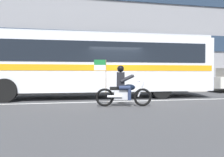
# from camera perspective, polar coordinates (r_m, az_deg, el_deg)

# --- Properties ---
(ground_plane) EXTENTS (60.00, 60.00, 0.00)m
(ground_plane) POSITION_cam_1_polar(r_m,az_deg,el_deg) (9.93, 1.13, -5.89)
(ground_plane) COLOR #3D3D3F
(sidewalk_curb) EXTENTS (28.00, 3.80, 0.15)m
(sidewalk_curb) POSITION_cam_1_polar(r_m,az_deg,el_deg) (14.93, -2.90, -3.20)
(sidewalk_curb) COLOR #B7B2A8
(sidewalk_curb) RESTS_ON ground_plane
(lane_center_stripe) EXTENTS (26.60, 0.14, 0.01)m
(lane_center_stripe) POSITION_cam_1_polar(r_m,az_deg,el_deg) (9.35, 1.89, -6.31)
(lane_center_stripe) COLOR silver
(lane_center_stripe) RESTS_ON ground_plane
(office_building_facade) EXTENTS (28.00, 0.89, 11.34)m
(office_building_facade) POSITION_cam_1_polar(r_m,az_deg,el_deg) (17.72, -3.96, 15.77)
(office_building_facade) COLOR gray
(office_building_facade) RESTS_ON ground_plane
(transit_bus) EXTENTS (12.44, 2.89, 3.22)m
(transit_bus) POSITION_cam_1_polar(r_m,az_deg,el_deg) (10.90, -5.85, 4.66)
(transit_bus) COLOR silver
(transit_bus) RESTS_ON ground_plane
(motorcycle_with_rider) EXTENTS (2.18, 0.69, 1.78)m
(motorcycle_with_rider) POSITION_cam_1_polar(r_m,az_deg,el_deg) (7.89, 3.06, -2.88)
(motorcycle_with_rider) COLOR black
(motorcycle_with_rider) RESTS_ON ground_plane
(fire_hydrant) EXTENTS (0.22, 0.30, 0.75)m
(fire_hydrant) POSITION_cam_1_polar(r_m,az_deg,el_deg) (14.79, 14.82, -1.56)
(fire_hydrant) COLOR gold
(fire_hydrant) RESTS_ON sidewalk_curb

